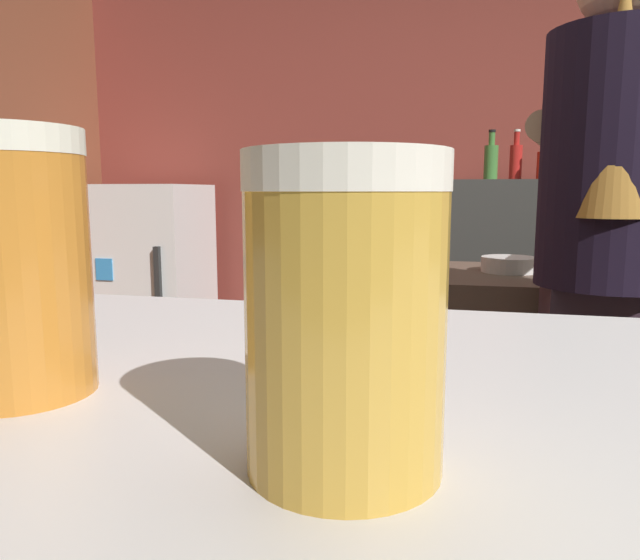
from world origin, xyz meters
TOP-DOWN VIEW (x-y plane):
  - wall_back at (0.00, 2.20)m, footprint 5.20×0.10m
  - prep_counter at (0.35, 0.68)m, footprint 2.10×0.60m
  - back_shelf at (0.13, 1.92)m, footprint 0.90×0.36m
  - mini_fridge at (-2.02, 1.75)m, footprint 0.65×0.58m
  - bartender at (0.11, 0.22)m, footprint 0.48×0.54m
  - mixing_bowl at (-0.08, 0.71)m, footprint 0.18×0.18m
  - pint_glass_near at (-0.50, -1.08)m, footprint 0.08×0.08m
  - pint_glass_far at (-0.30, -1.13)m, footprint 0.08×0.08m
  - bottle_soy at (0.50, 1.97)m, footprint 0.05×0.05m
  - bottle_vinegar at (0.16, 1.84)m, footprint 0.07×0.07m
  - bottle_olive_oil at (0.04, 1.94)m, footprint 0.06×0.06m
  - bottle_hot_sauce at (-0.09, 1.85)m, footprint 0.07×0.07m

SIDE VIEW (x-z plane):
  - prep_counter at x=0.35m, z-range 0.00..0.90m
  - mini_fridge at x=-2.02m, z-range 0.00..1.21m
  - back_shelf at x=0.13m, z-range 0.00..1.23m
  - mixing_bowl at x=-0.08m, z-range 0.90..0.95m
  - bartender at x=0.11m, z-range 0.14..1.91m
  - pint_glass_far at x=-0.30m, z-range 1.06..1.19m
  - pint_glass_near at x=-0.50m, z-range 1.06..1.21m
  - bottle_vinegar at x=0.16m, z-range 1.21..1.41m
  - bottle_soy at x=0.50m, z-range 1.20..1.44m
  - bottle_hot_sauce at x=-0.09m, z-range 1.20..1.45m
  - bottle_olive_oil at x=0.04m, z-range 1.20..1.46m
  - wall_back at x=0.00m, z-range 0.00..2.70m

